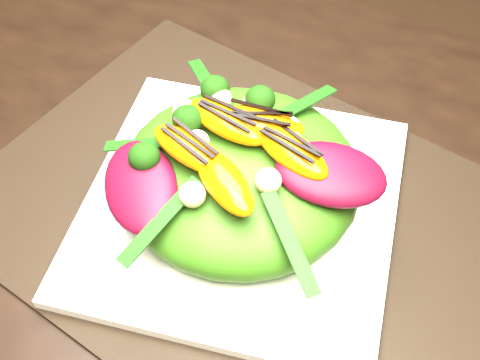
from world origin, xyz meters
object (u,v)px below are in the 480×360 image
at_px(placemat, 240,211).
at_px(salad_bowl, 240,197).
at_px(dining_table, 49,282).
at_px(orange_segment, 236,117).
at_px(lettuce_mound, 240,176).
at_px(plate_base, 240,207).

height_order(placemat, salad_bowl, salad_bowl).
relative_size(dining_table, orange_segment, 23.40).
bearing_deg(placemat, lettuce_mound, 45.00).
xyz_separation_m(placemat, plate_base, (0.00, 0.00, 0.01)).
xyz_separation_m(placemat, orange_segment, (-0.01, 0.02, 0.09)).
relative_size(placemat, lettuce_mound, 2.28).
height_order(salad_bowl, orange_segment, orange_segment).
xyz_separation_m(plate_base, orange_segment, (-0.01, 0.02, 0.08)).
bearing_deg(plate_base, placemat, -135.00).
relative_size(plate_base, orange_segment, 3.75).
bearing_deg(lettuce_mound, plate_base, 0.00).
bearing_deg(dining_table, placemat, 46.96).
relative_size(placemat, plate_base, 1.71).
bearing_deg(placemat, dining_table, -133.04).
height_order(placemat, lettuce_mound, lettuce_mound).
bearing_deg(placemat, salad_bowl, 0.00).
bearing_deg(salad_bowl, placemat, 0.00).
bearing_deg(plate_base, lettuce_mound, 0.00).
bearing_deg(placemat, plate_base, 45.00).
height_order(plate_base, salad_bowl, salad_bowl).
relative_size(plate_base, salad_bowl, 1.17).
xyz_separation_m(dining_table, placemat, (0.11, 0.12, 0.02)).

